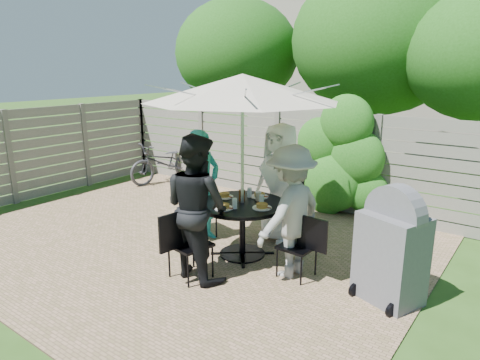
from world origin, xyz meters
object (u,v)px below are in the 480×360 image
Objects in this scene: glass_right at (262,200)px; bicycle at (165,162)px; chair_left at (198,220)px; plate_front at (224,207)px; patio_table at (242,219)px; person_front at (197,207)px; glass_front at (235,204)px; bbq_grill at (391,249)px; chair_front at (190,258)px; chair_right at (298,259)px; syrup_jug at (242,195)px; plate_left at (224,196)px; umbrella at (243,88)px; coffee_cup at (258,197)px; person_right at (290,212)px; plate_back at (259,195)px; person_left at (203,187)px; person_back at (280,183)px; glass_back at (249,192)px; chair_back at (284,219)px.

bicycle is (-4.14, 2.16, -0.40)m from glass_right.
plate_front is at bearing -14.06° from chair_left.
patio_table is 0.91m from person_front.
glass_front is 2.03m from bbq_grill.
chair_front reaches higher than chair_right.
syrup_jug is 0.09× the size of bicycle.
patio_table is 5.21× the size of plate_left.
umbrella is at bearing 1.87° from chair_front.
chair_right is 6.11× the size of glass_right.
glass_front reaches higher than chair_right.
chair_left is 1.23m from coffee_cup.
plate_front reaches higher than chair_right.
chair_right is 0.61m from person_right.
bbq_grill is (1.79, -0.05, -0.23)m from glass_right.
umbrella is 1.57m from plate_back.
person_back is at bearing -45.00° from person_left.
person_back is 0.58m from glass_back.
glass_front is (-0.03, -1.09, -0.05)m from person_back.
umbrella is 1.51m from glass_right.
chair_back is 0.70× the size of bbq_grill.
person_right is (0.70, -1.06, 0.56)m from chair_back.
person_right is 10.67× the size of syrup_jug.
person_left reaches higher than plate_front.
chair_left reaches higher than glass_back.
glass_front is at bearing -69.25° from syrup_jug.
person_right is at bearing -17.71° from glass_right.
person_front is 13.22× the size of glass_front.
glass_right is at bearing -51.79° from plate_back.
coffee_cup is at bearing 18.04° from chair_left.
glass_back is at bearing -18.05° from chair_right.
glass_back reaches higher than plate_back.
glass_front is (-0.89, -0.15, 0.61)m from chair_right.
glass_back reaches higher than patio_table.
plate_back is (1.00, 0.23, 0.53)m from chair_left.
person_back is 1.18m from person_right.
person_back is 0.78m from syrup_jug.
person_front is 7.12× the size of plate_front.
chair_left is 1.03× the size of chair_front.
syrup_jug is at bearing -86.10° from person_front.
syrup_jug is 0.12× the size of bbq_grill.
umbrella is 1.63× the size of bicycle.
bbq_grill is at bearing -6.80° from glass_back.
coffee_cup is (1.09, 0.08, 0.56)m from chair_left.
syrup_jug is (-1.01, 0.18, 0.62)m from chair_right.
bbq_grill is at bearing 0.46° from patio_table.
person_right is at bearing 43.74° from chair_back.
umbrella is 1.48m from syrup_jug.
person_right is at bearing -90.00° from person_left.
person_left is at bearing 5.70° from chair_left.
glass_back is at bearing -5.40° from chair_back.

